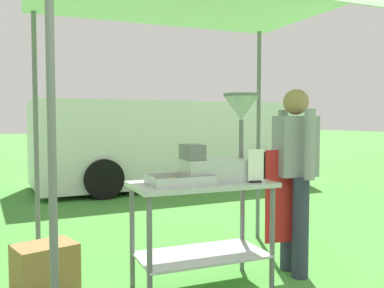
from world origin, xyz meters
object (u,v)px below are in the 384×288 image
(stall_canopy, at_px, (197,3))
(donut_fryer, at_px, (223,147))
(donut_cart, at_px, (202,211))
(van_white, at_px, (171,142))
(supply_crate, at_px, (45,269))
(vendor, at_px, (294,171))
(donut_tray, at_px, (180,181))
(menu_sign, at_px, (256,168))

(stall_canopy, height_order, donut_fryer, stall_canopy)
(stall_canopy, relative_size, donut_cart, 2.31)
(stall_canopy, bearing_deg, van_white, 72.71)
(stall_canopy, xyz_separation_m, supply_crate, (-1.16, 0.27, -2.08))
(supply_crate, relative_size, van_white, 0.09)
(donut_cart, distance_m, vendor, 0.92)
(stall_canopy, relative_size, supply_crate, 4.89)
(stall_canopy, distance_m, supply_crate, 2.40)
(van_white, bearing_deg, donut_tray, -108.80)
(donut_tray, distance_m, donut_fryer, 0.46)
(donut_cart, distance_m, van_white, 5.45)
(stall_canopy, distance_m, vendor, 1.63)
(donut_tray, bearing_deg, van_white, 71.20)
(donut_tray, height_order, menu_sign, menu_sign)
(donut_cart, height_order, donut_fryer, donut_fryer)
(donut_cart, bearing_deg, van_white, 73.02)
(menu_sign, relative_size, supply_crate, 0.50)
(donut_tray, xyz_separation_m, vendor, (1.08, 0.05, 0.02))
(donut_cart, bearing_deg, vendor, -0.36)
(vendor, height_order, van_white, van_white)
(stall_canopy, relative_size, vendor, 1.59)
(vendor, bearing_deg, donut_tray, -177.53)
(supply_crate, height_order, van_white, van_white)
(menu_sign, distance_m, vendor, 0.54)
(donut_fryer, distance_m, menu_sign, 0.31)
(menu_sign, xyz_separation_m, van_white, (1.21, 5.40, -0.09))
(donut_fryer, height_order, van_white, van_white)
(donut_fryer, xyz_separation_m, menu_sign, (0.20, -0.17, -0.16))
(donut_fryer, height_order, supply_crate, donut_fryer)
(stall_canopy, xyz_separation_m, donut_cart, (-0.00, -0.10, -1.65))
(van_white, bearing_deg, stall_canopy, -107.29)
(donut_tray, height_order, donut_fryer, donut_fryer)
(vendor, relative_size, supply_crate, 3.08)
(stall_canopy, distance_m, donut_fryer, 1.16)
(donut_fryer, xyz_separation_m, vendor, (0.69, 0.01, -0.23))
(donut_tray, distance_m, van_white, 5.56)
(donut_cart, relative_size, donut_tray, 2.32)
(vendor, distance_m, supply_crate, 2.19)
(stall_canopy, height_order, supply_crate, stall_canopy)
(stall_canopy, bearing_deg, menu_sign, -37.53)
(donut_cart, distance_m, donut_fryer, 0.54)
(stall_canopy, relative_size, donut_fryer, 3.64)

